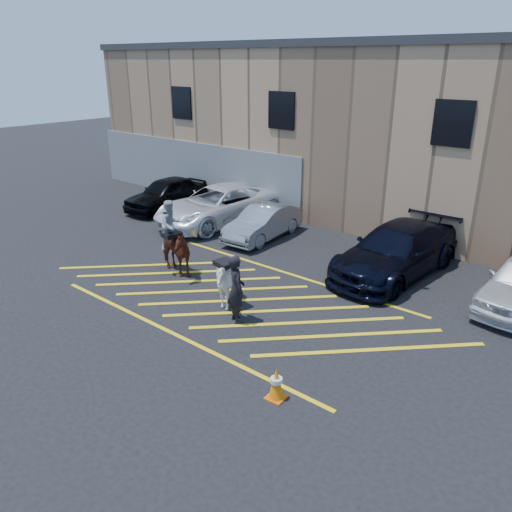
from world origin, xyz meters
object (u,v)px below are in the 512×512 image
Objects in this scene: car_black_suv at (167,193)px; traffic_cone at (276,383)px; car_silver_sedan at (263,223)px; car_blue_suv at (396,251)px; mounted_bay at (172,244)px; handler at (236,289)px; saddled_white at (225,282)px; car_white_pickup at (218,205)px.

car_black_suv reaches higher than traffic_cone.
car_blue_suv reaches higher than car_silver_sedan.
car_black_suv is 6.06m from car_silver_sedan.
mounted_bay is at bearing -95.66° from car_silver_sedan.
car_black_suv is 14.83m from traffic_cone.
handler is at bearing -61.59° from car_silver_sedan.
car_white_pickup is at bearing 135.08° from saddled_white.
saddled_white is at bearing -12.61° from mounted_bay.
handler is (6.30, -5.93, 0.15)m from car_white_pickup.
saddled_white is 4.37m from traffic_cone.
mounted_bay is at bearing -42.80° from car_black_suv.
car_silver_sedan is 4.56m from mounted_bay.
mounted_bay is at bearing 14.54° from handler.
car_black_suv is at bearing 172.30° from car_silver_sedan.
car_blue_suv reaches higher than saddled_white.
car_silver_sedan is at bearing -26.32° from handler.
car_blue_suv is 3.63× the size of saddled_white.
mounted_bay is 7.27m from traffic_cone.
car_white_pickup is 3.03× the size of handler.
mounted_bay reaches higher than saddled_white.
traffic_cone is at bearing -33.50° from saddled_white.
car_white_pickup is at bearing -12.26° from handler.
car_blue_suv is (11.56, -0.36, 0.06)m from car_black_suv.
car_white_pickup is 7.81× the size of traffic_cone.
car_white_pickup is 2.32× the size of mounted_bay.
handler reaches higher than saddled_white.
saddled_white reaches higher than car_silver_sedan.
mounted_bay reaches higher than car_white_pickup.
car_silver_sedan is at bearing -175.18° from car_blue_suv.
car_black_suv is 1.76× the size of mounted_bay.
mounted_bay reaches higher than handler.
traffic_cone is (12.50, -7.97, -0.37)m from car_black_suv.
saddled_white is (-2.69, -5.21, -0.06)m from car_blue_suv.
saddled_white is at bearing -112.54° from car_blue_suv.
mounted_bay is (5.94, -4.91, 0.26)m from car_black_suv.
car_blue_suv reaches higher than car_white_pickup.
car_white_pickup is (3.38, -0.09, 0.06)m from car_black_suv.
car_white_pickup is at bearing 117.98° from mounted_bay.
car_blue_suv is at bearing 3.73° from car_white_pickup.
car_silver_sedan is (6.05, -0.36, -0.10)m from car_black_suv.
car_silver_sedan is (2.67, -0.28, -0.16)m from car_white_pickup.
car_black_suv is at bearing 147.49° from traffic_cone.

